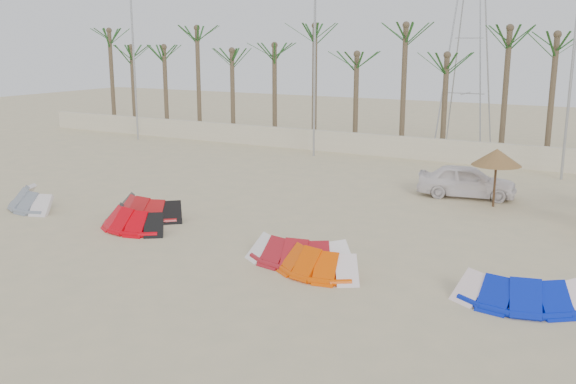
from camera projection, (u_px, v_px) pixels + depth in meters
The scene contains 15 objects.
ground at pixel (190, 274), 19.11m from camera, with size 120.00×120.00×0.00m, color beige.
boundary_wall at pixel (420, 149), 37.68m from camera, with size 60.00×0.30×1.30m, color beige.
palm_line at pixel (444, 47), 37.32m from camera, with size 52.00×4.00×7.70m.
lamp_a at pixel (134, 57), 44.26m from camera, with size 1.25×0.14×11.00m.
lamp_b at pixel (315, 59), 37.63m from camera, with size 1.25×0.14×11.00m.
lamp_c at pixel (573, 63), 31.01m from camera, with size 1.25×0.14×11.00m.
pylon at pixel (462, 147), 42.46m from camera, with size 3.00×3.00×14.00m, color #A5A8AD, non-canonical shape.
kite_grey at pixel (37, 197), 26.92m from camera, with size 3.69×2.62×0.90m.
kite_red_left at pixel (137, 217), 23.80m from camera, with size 3.25×1.89×0.90m.
kite_red_mid at pixel (152, 205), 25.50m from camera, with size 3.36×1.65×0.90m.
kite_red_right at pixel (304, 248), 20.24m from camera, with size 3.55×2.06×0.90m.
kite_orange at pixel (319, 258), 19.28m from camera, with size 3.17×1.99×0.90m.
kite_blue at pixel (526, 287), 16.99m from camera, with size 3.69×2.23×0.90m.
parasol_left at pixel (497, 157), 26.51m from camera, with size 2.05×2.05×2.47m.
car at pixel (467, 181), 28.52m from camera, with size 1.72×4.27×1.45m, color white.
Camera 1 is at (11.32, -14.35, 6.76)m, focal length 40.00 mm.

